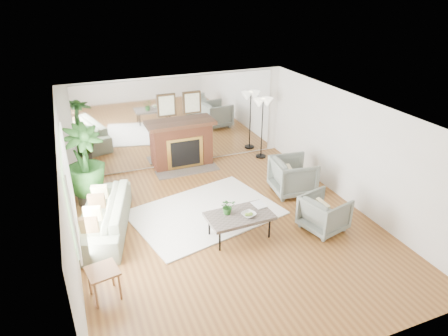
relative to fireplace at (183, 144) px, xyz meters
name	(u,v)px	position (x,y,z in m)	size (l,w,h in m)	color
ground	(229,227)	(0.00, -3.26, -0.66)	(7.00, 7.00, 0.00)	brown
wall_left	(69,202)	(-2.99, -3.26, 0.59)	(0.02, 7.00, 2.50)	white
wall_right	(353,152)	(2.99, -3.26, 0.59)	(0.02, 7.00, 2.50)	white
wall_back	(180,121)	(0.00, 0.23, 0.59)	(6.00, 0.02, 2.50)	white
mirror_panel	(180,122)	(0.00, 0.21, 0.59)	(5.40, 0.04, 2.40)	silver
window_panel	(69,187)	(-2.96, -2.86, 0.69)	(0.04, 2.40, 1.50)	#B2E09E
fireplace	(183,144)	(0.00, 0.00, 0.00)	(1.85, 0.83, 2.05)	brown
area_rug	(205,213)	(-0.27, -2.56, -0.64)	(3.08, 2.20, 0.03)	white
coffee_table	(239,216)	(0.07, -3.65, -0.18)	(1.32, 0.80, 0.52)	brown
sofa	(102,216)	(-2.45, -2.39, -0.30)	(2.43, 0.95, 0.71)	gray
armchair_back	(293,176)	(2.02, -2.42, -0.22)	(0.94, 0.97, 0.88)	slate
armchair_front	(324,213)	(1.80, -4.05, -0.28)	(0.81, 0.84, 0.76)	slate
side_table	(103,274)	(-2.65, -4.39, -0.20)	(0.56, 0.56, 0.55)	brown
potted_ficus	(85,164)	(-2.60, -1.11, 0.35)	(1.14, 1.14, 1.88)	#2A251E
floor_lamp	(263,107)	(2.29, -0.21, 0.84)	(0.57, 0.32, 1.76)	black
tabletop_plant	(228,206)	(-0.13, -3.52, 0.02)	(0.29, 0.25, 0.32)	#255921
fruit_bowl	(249,215)	(0.21, -3.77, -0.11)	(0.27, 0.27, 0.07)	brown
book	(254,206)	(0.47, -3.48, -0.13)	(0.23, 0.32, 0.02)	brown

